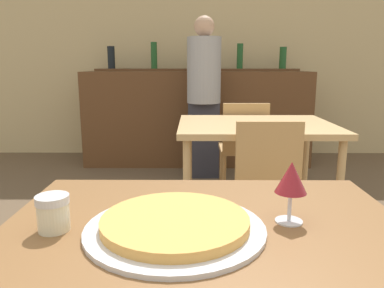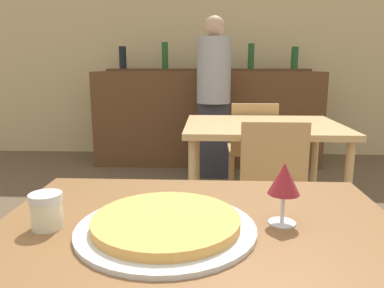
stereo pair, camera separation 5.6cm
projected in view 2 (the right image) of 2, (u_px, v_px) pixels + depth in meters
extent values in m
cube|color=#D1B784|center=(208.00, 45.00, 4.74)|extent=(8.00, 0.05, 2.80)
cube|color=brown|center=(197.00, 240.00, 0.90)|extent=(1.03, 0.83, 0.04)
cube|color=tan|center=(263.00, 126.00, 2.57)|extent=(1.06, 0.85, 0.04)
cylinder|color=tan|center=(192.00, 196.00, 2.32)|extent=(0.05, 0.05, 0.72)
cylinder|color=tan|center=(346.00, 199.00, 2.28)|extent=(0.05, 0.05, 0.72)
cylinder|color=tan|center=(197.00, 165.00, 3.03)|extent=(0.05, 0.05, 0.72)
cylinder|color=tan|center=(314.00, 167.00, 2.99)|extent=(0.05, 0.05, 0.72)
cube|color=brown|center=(207.00, 118.00, 4.43)|extent=(2.60, 0.56, 1.08)
cube|color=brown|center=(208.00, 70.00, 4.45)|extent=(2.39, 0.24, 0.03)
cylinder|color=black|center=(123.00, 58.00, 4.47)|extent=(0.09, 0.09, 0.26)
cylinder|color=#1E5123|center=(165.00, 55.00, 4.44)|extent=(0.07, 0.07, 0.31)
cylinder|color=black|center=(208.00, 58.00, 4.42)|extent=(0.06, 0.06, 0.26)
cylinder|color=#1E5123|center=(251.00, 56.00, 4.39)|extent=(0.07, 0.07, 0.29)
cylinder|color=#1E5123|center=(295.00, 58.00, 4.37)|extent=(0.08, 0.08, 0.25)
cube|color=tan|center=(278.00, 206.00, 1.98)|extent=(0.40, 0.40, 0.04)
cube|color=tan|center=(274.00, 157.00, 2.11)|extent=(0.38, 0.04, 0.40)
cylinder|color=tan|center=(248.00, 260.00, 1.87)|extent=(0.03, 0.03, 0.41)
cylinder|color=tan|center=(317.00, 261.00, 1.86)|extent=(0.03, 0.03, 0.41)
cylinder|color=tan|center=(242.00, 230.00, 2.20)|extent=(0.03, 0.03, 0.41)
cylinder|color=tan|center=(300.00, 231.00, 2.19)|extent=(0.03, 0.03, 0.41)
cube|color=tan|center=(251.00, 149.00, 3.30)|extent=(0.40, 0.40, 0.04)
cube|color=tan|center=(254.00, 128.00, 3.07)|extent=(0.38, 0.04, 0.40)
cylinder|color=tan|center=(267.00, 169.00, 3.50)|extent=(0.03, 0.03, 0.41)
cylinder|color=tan|center=(230.00, 168.00, 3.52)|extent=(0.03, 0.03, 0.41)
cylinder|color=tan|center=(272.00, 180.00, 3.17)|extent=(0.03, 0.03, 0.41)
cylinder|color=tan|center=(232.00, 179.00, 3.19)|extent=(0.03, 0.03, 0.41)
cylinder|color=silver|center=(166.00, 228.00, 0.91)|extent=(0.44, 0.44, 0.01)
cylinder|color=gold|center=(166.00, 221.00, 0.90)|extent=(0.36, 0.36, 0.02)
cylinder|color=beige|center=(47.00, 215.00, 0.92)|extent=(0.08, 0.08, 0.07)
cylinder|color=silver|center=(45.00, 197.00, 0.91)|extent=(0.08, 0.08, 0.02)
cube|color=#2D2D38|center=(213.00, 140.00, 3.89)|extent=(0.32, 0.18, 0.78)
cylinder|color=#9E9EA3|center=(214.00, 70.00, 3.74)|extent=(0.34, 0.34, 0.65)
sphere|color=tan|center=(214.00, 26.00, 3.65)|extent=(0.20, 0.20, 0.20)
cylinder|color=silver|center=(282.00, 223.00, 0.95)|extent=(0.07, 0.07, 0.00)
cylinder|color=silver|center=(283.00, 208.00, 0.94)|extent=(0.01, 0.01, 0.07)
cone|color=maroon|center=(284.00, 178.00, 0.92)|extent=(0.08, 0.08, 0.08)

